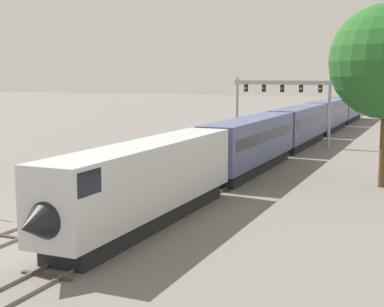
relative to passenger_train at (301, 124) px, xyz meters
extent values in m
plane|color=slate|center=(-2.00, -43.17, -2.61)|extent=(400.00, 400.00, 0.00)
cube|color=slate|center=(-0.72, 16.83, -2.53)|extent=(0.07, 200.00, 0.16)
cube|color=slate|center=(0.72, 16.83, -2.53)|extent=(0.07, 200.00, 0.16)
cube|color=#473828|center=(0.00, -49.17, -2.56)|extent=(2.60, 0.24, 0.10)
cube|color=#473828|center=(0.00, -45.17, -2.56)|extent=(2.60, 0.24, 0.10)
cube|color=#473828|center=(0.00, -41.17, -2.56)|extent=(2.60, 0.24, 0.10)
cube|color=#473828|center=(0.00, -37.17, -2.56)|extent=(2.60, 0.24, 0.10)
cube|color=#473828|center=(0.00, -33.17, -2.56)|extent=(2.60, 0.24, 0.10)
cube|color=#473828|center=(0.00, -29.17, -2.56)|extent=(2.60, 0.24, 0.10)
cube|color=#473828|center=(0.00, -25.17, -2.56)|extent=(2.60, 0.24, 0.10)
cube|color=#473828|center=(0.00, -21.17, -2.56)|extent=(2.60, 0.24, 0.10)
cube|color=#473828|center=(0.00, -17.17, -2.56)|extent=(2.60, 0.24, 0.10)
cube|color=#473828|center=(0.00, -13.17, -2.56)|extent=(2.60, 0.24, 0.10)
cube|color=#473828|center=(0.00, -9.17, -2.56)|extent=(2.60, 0.24, 0.10)
cube|color=#473828|center=(0.00, -5.17, -2.56)|extent=(2.60, 0.24, 0.10)
cube|color=#473828|center=(0.00, -1.17, -2.56)|extent=(2.60, 0.24, 0.10)
cube|color=#473828|center=(0.00, 2.83, -2.56)|extent=(2.60, 0.24, 0.10)
cube|color=#473828|center=(0.00, 6.83, -2.56)|extent=(2.60, 0.24, 0.10)
cube|color=#473828|center=(0.00, 10.83, -2.56)|extent=(2.60, 0.24, 0.10)
cube|color=#473828|center=(0.00, 14.83, -2.56)|extent=(2.60, 0.24, 0.10)
cube|color=#473828|center=(0.00, 18.83, -2.56)|extent=(2.60, 0.24, 0.10)
cube|color=#473828|center=(0.00, 22.83, -2.56)|extent=(2.60, 0.24, 0.10)
cube|color=#473828|center=(0.00, 26.83, -2.56)|extent=(2.60, 0.24, 0.10)
cube|color=#473828|center=(0.00, 30.83, -2.56)|extent=(2.60, 0.24, 0.10)
cube|color=#473828|center=(0.00, 34.83, -2.56)|extent=(2.60, 0.24, 0.10)
cube|color=#473828|center=(0.00, 38.83, -2.56)|extent=(2.60, 0.24, 0.10)
cube|color=#473828|center=(0.00, 42.83, -2.56)|extent=(2.60, 0.24, 0.10)
cube|color=#473828|center=(0.00, 46.83, -2.56)|extent=(2.60, 0.24, 0.10)
cube|color=#473828|center=(0.00, 50.83, -2.56)|extent=(2.60, 0.24, 0.10)
cube|color=#473828|center=(0.00, 54.83, -2.56)|extent=(2.60, 0.24, 0.10)
cube|color=#473828|center=(0.00, 58.83, -2.56)|extent=(2.60, 0.24, 0.10)
cube|color=#473828|center=(0.00, 62.83, -2.56)|extent=(2.60, 0.24, 0.10)
cube|color=#473828|center=(0.00, 66.83, -2.56)|extent=(2.60, 0.24, 0.10)
cube|color=#473828|center=(0.00, 70.83, -2.56)|extent=(2.60, 0.24, 0.10)
cube|color=#473828|center=(0.00, 74.83, -2.56)|extent=(2.60, 0.24, 0.10)
cube|color=#473828|center=(0.00, 78.83, -2.56)|extent=(2.60, 0.24, 0.10)
cube|color=#473828|center=(0.00, 82.83, -2.56)|extent=(2.60, 0.24, 0.10)
cube|color=#473828|center=(0.00, 86.83, -2.56)|extent=(2.60, 0.24, 0.10)
cube|color=#473828|center=(0.00, 90.83, -2.56)|extent=(2.60, 0.24, 0.10)
cube|color=#473828|center=(0.00, 94.83, -2.56)|extent=(2.60, 0.24, 0.10)
cube|color=#473828|center=(0.00, 98.83, -2.56)|extent=(2.60, 0.24, 0.10)
cube|color=#473828|center=(0.00, 102.83, -2.56)|extent=(2.60, 0.24, 0.10)
cube|color=#473828|center=(0.00, 106.83, -2.56)|extent=(2.60, 0.24, 0.10)
cube|color=#473828|center=(0.00, 110.83, -2.56)|extent=(2.60, 0.24, 0.10)
cube|color=#473828|center=(0.00, 114.83, -2.56)|extent=(2.60, 0.24, 0.10)
cube|color=slate|center=(-6.22, -3.17, -2.53)|extent=(0.07, 160.00, 0.16)
cube|color=slate|center=(-4.78, -3.17, -2.53)|extent=(0.07, 160.00, 0.16)
cube|color=#473828|center=(-5.50, -45.17, -2.56)|extent=(2.60, 0.24, 0.10)
cube|color=#473828|center=(-5.50, -41.17, -2.56)|extent=(2.60, 0.24, 0.10)
cube|color=#473828|center=(-5.50, -37.17, -2.56)|extent=(2.60, 0.24, 0.10)
cube|color=#473828|center=(-5.50, -33.17, -2.56)|extent=(2.60, 0.24, 0.10)
cube|color=#473828|center=(-5.50, -29.17, -2.56)|extent=(2.60, 0.24, 0.10)
cube|color=#473828|center=(-5.50, -25.17, -2.56)|extent=(2.60, 0.24, 0.10)
cube|color=#473828|center=(-5.50, -21.17, -2.56)|extent=(2.60, 0.24, 0.10)
cube|color=#473828|center=(-5.50, -17.17, -2.56)|extent=(2.60, 0.24, 0.10)
cube|color=#473828|center=(-5.50, -13.17, -2.56)|extent=(2.60, 0.24, 0.10)
cube|color=#473828|center=(-5.50, -9.17, -2.56)|extent=(2.60, 0.24, 0.10)
cube|color=#473828|center=(-5.50, -5.17, -2.56)|extent=(2.60, 0.24, 0.10)
cube|color=#473828|center=(-5.50, -1.17, -2.56)|extent=(2.60, 0.24, 0.10)
cube|color=#473828|center=(-5.50, 2.83, -2.56)|extent=(2.60, 0.24, 0.10)
cube|color=#473828|center=(-5.50, 6.83, -2.56)|extent=(2.60, 0.24, 0.10)
cube|color=#473828|center=(-5.50, 10.83, -2.56)|extent=(2.60, 0.24, 0.10)
cube|color=#473828|center=(-5.50, 14.83, -2.56)|extent=(2.60, 0.24, 0.10)
cube|color=#473828|center=(-5.50, 18.83, -2.56)|extent=(2.60, 0.24, 0.10)
cube|color=#473828|center=(-5.50, 22.83, -2.56)|extent=(2.60, 0.24, 0.10)
cube|color=#473828|center=(-5.50, 26.83, -2.56)|extent=(2.60, 0.24, 0.10)
cube|color=#473828|center=(-5.50, 30.83, -2.56)|extent=(2.60, 0.24, 0.10)
cube|color=#473828|center=(-5.50, 34.83, -2.56)|extent=(2.60, 0.24, 0.10)
cube|color=#473828|center=(-5.50, 38.83, -2.56)|extent=(2.60, 0.24, 0.10)
cube|color=#473828|center=(-5.50, 42.83, -2.56)|extent=(2.60, 0.24, 0.10)
cube|color=#473828|center=(-5.50, 46.83, -2.56)|extent=(2.60, 0.24, 0.10)
cube|color=#473828|center=(-5.50, 50.83, -2.56)|extent=(2.60, 0.24, 0.10)
cube|color=#473828|center=(-5.50, 54.83, -2.56)|extent=(2.60, 0.24, 0.10)
cube|color=#473828|center=(-5.50, 58.83, -2.56)|extent=(2.60, 0.24, 0.10)
cube|color=#473828|center=(-5.50, 62.83, -2.56)|extent=(2.60, 0.24, 0.10)
cube|color=#473828|center=(-5.50, 66.83, -2.56)|extent=(2.60, 0.24, 0.10)
cube|color=#473828|center=(-5.50, 70.83, -2.56)|extent=(2.60, 0.24, 0.10)
cube|color=#473828|center=(-5.50, 74.83, -2.56)|extent=(2.60, 0.24, 0.10)
cube|color=silver|center=(0.00, -39.81, 0.29)|extent=(3.00, 18.73, 3.80)
cone|color=black|center=(0.00, -49.37, -0.11)|extent=(2.88, 2.60, 2.88)
cube|color=black|center=(0.00, -47.97, 1.43)|extent=(3.04, 1.80, 1.10)
cube|color=black|center=(0.00, -39.81, -2.11)|extent=(2.52, 16.86, 1.00)
cube|color=#4C5684|center=(0.00, -20.08, 0.29)|extent=(3.00, 18.73, 3.80)
cube|color=black|center=(0.00, -20.08, 0.69)|extent=(3.04, 17.23, 0.90)
cube|color=black|center=(0.00, -20.08, -2.11)|extent=(2.52, 16.86, 1.00)
cube|color=#4C5684|center=(0.00, -0.35, 0.29)|extent=(3.00, 18.73, 3.80)
cube|color=black|center=(0.00, -0.35, 0.69)|extent=(3.04, 17.23, 0.90)
cube|color=black|center=(0.00, -0.35, -2.11)|extent=(2.52, 16.86, 1.00)
cube|color=#4C5684|center=(0.00, 19.39, 0.29)|extent=(3.00, 18.73, 3.80)
cube|color=black|center=(0.00, 19.39, 0.69)|extent=(3.04, 17.23, 0.90)
cube|color=black|center=(0.00, 19.39, -2.11)|extent=(2.52, 16.86, 1.00)
cube|color=#4C5684|center=(0.00, 39.12, 0.29)|extent=(3.00, 18.73, 3.80)
cube|color=black|center=(0.00, 39.12, 0.69)|extent=(3.04, 17.23, 0.90)
cube|color=black|center=(0.00, 39.12, -2.11)|extent=(2.52, 16.86, 1.00)
cylinder|color=#999BA0|center=(-8.00, -0.91, 1.54)|extent=(0.36, 0.36, 8.30)
cylinder|color=#999BA0|center=(3.50, -0.91, 1.54)|extent=(0.36, 0.36, 8.30)
cube|color=#999BA0|center=(-2.25, -0.91, 5.09)|extent=(12.10, 0.36, 0.50)
cube|color=black|center=(-6.85, -0.86, 4.39)|extent=(0.44, 0.32, 0.90)
sphere|color=yellow|center=(-6.85, -1.05, 4.39)|extent=(0.28, 0.28, 0.28)
cube|color=black|center=(-4.55, -0.86, 4.39)|extent=(0.44, 0.32, 0.90)
sphere|color=green|center=(-4.55, -1.05, 4.39)|extent=(0.28, 0.28, 0.28)
cube|color=black|center=(-2.25, -0.86, 4.39)|extent=(0.44, 0.32, 0.90)
sphere|color=green|center=(-2.25, -1.05, 4.39)|extent=(0.28, 0.28, 0.28)
cube|color=black|center=(0.05, -0.86, 4.39)|extent=(0.44, 0.32, 0.90)
sphere|color=yellow|center=(0.05, -1.05, 4.39)|extent=(0.28, 0.28, 0.28)
cube|color=black|center=(2.35, -0.86, 4.39)|extent=(0.44, 0.32, 0.90)
sphere|color=yellow|center=(2.35, -1.05, 4.39)|extent=(0.28, 0.28, 0.28)
cylinder|color=brown|center=(11.45, -22.81, 0.68)|extent=(0.56, 0.56, 6.58)
camera|label=1|loc=(15.00, -67.91, 6.05)|focal=52.42mm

